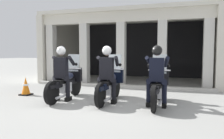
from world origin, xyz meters
The scene contains 10 objects.
ground_plane centered at (0.00, 3.00, 0.00)m, with size 80.00×80.00×0.00m, color #999993.
station_building centered at (-0.47, 5.29, 2.01)m, with size 7.84×4.50×3.26m.
kerb_strip centered at (-0.47, 2.61, 0.06)m, with size 7.34×0.24×0.12m, color #B7B5AD.
motorcycle_left centered at (-1.35, 0.04, 0.50)m, with size 0.62×2.04×1.35m.
police_officer_left centered at (-1.35, -0.24, 0.94)m, with size 0.63×0.61×1.58m.
motorcycle_center centered at (0.00, 0.14, 0.50)m, with size 0.62×2.04×1.35m.
police_officer_center centered at (0.00, -0.14, 0.94)m, with size 0.63×0.61×1.58m.
motorcycle_right centered at (1.35, 0.12, 0.50)m, with size 0.62×2.04×1.35m.
police_officer_right centered at (1.35, -0.16, 0.94)m, with size 0.63×0.61×1.58m.
traffic_cone_flank centered at (-2.94, 0.16, 0.29)m, with size 0.34×0.34×0.59m.
Camera 1 is at (1.94, -5.83, 1.40)m, focal length 35.22 mm.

